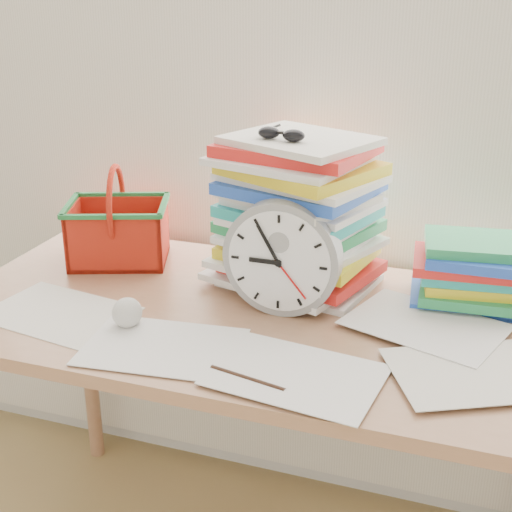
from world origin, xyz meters
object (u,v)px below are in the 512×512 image
at_px(paper_stack, 296,213).
at_px(clock, 282,258).
at_px(desk, 259,342).
at_px(book_stack, 469,273).
at_px(basket, 117,215).

height_order(paper_stack, clock, paper_stack).
distance_m(desk, book_stack, 0.49).
xyz_separation_m(book_stack, basket, (-0.86, -0.02, 0.05)).
bearing_deg(book_stack, paper_stack, -177.15).
bearing_deg(basket, book_stack, -18.56).
bearing_deg(desk, book_stack, 24.25).
height_order(desk, clock, clock).
bearing_deg(desk, clock, 23.94).
height_order(desk, paper_stack, paper_stack).
bearing_deg(paper_stack, clock, -84.63).
relative_size(desk, book_stack, 5.41).
relative_size(clock, basket, 1.03).
relative_size(paper_stack, book_stack, 1.38).
height_order(clock, basket, clock).
bearing_deg(desk, paper_stack, 79.39).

